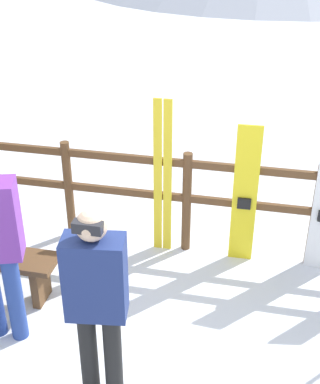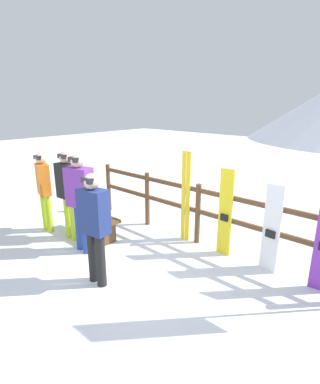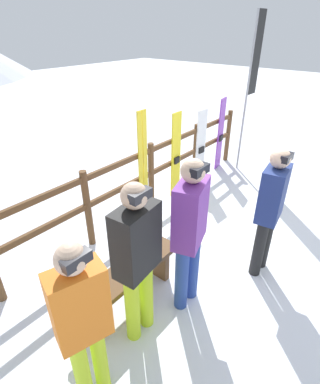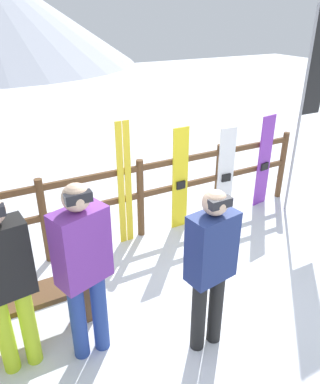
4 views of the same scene
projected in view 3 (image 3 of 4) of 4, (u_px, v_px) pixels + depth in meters
The scene contains 12 objects.
ground_plane at pixel (240, 245), 4.43m from camera, with size 40.00×40.00×0.00m, color white.
fence at pixel (151, 170), 5.04m from camera, with size 5.52×0.10×1.18m.
bench at pixel (129, 277), 3.38m from camera, with size 1.38×0.36×0.48m.
person_black at pixel (137, 255), 2.71m from camera, with size 0.48×0.30×1.76m.
person_navy at pixel (270, 206), 3.52m from camera, with size 0.47×0.30×1.70m.
person_purple at pixel (190, 228), 3.04m from camera, with size 0.52×0.38×1.80m.
person_orange at pixel (82, 319), 2.17m from camera, with size 0.44×0.32×1.67m.
ski_pair_yellow at pixel (143, 166), 4.75m from camera, with size 0.19×0.02×1.77m.
snowboard_yellow at pixel (176, 156), 5.38m from camera, with size 0.26×0.06×1.57m.
snowboard_white at pixel (201, 146), 5.97m from camera, with size 0.28×0.07×1.45m.
snowboard_purple at pixel (220, 135), 6.47m from camera, with size 0.30×0.09×1.54m.
rental_flag at pixel (252, 73), 5.90m from camera, with size 0.40×0.04×3.10m.
Camera 3 is at (-3.43, -1.30, 2.85)m, focal length 28.00 mm.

